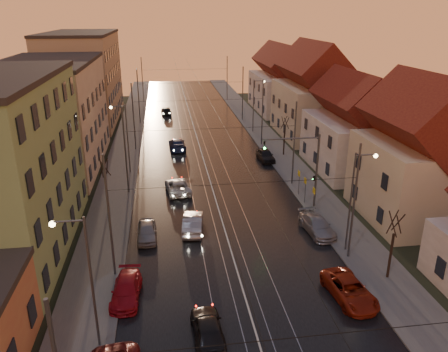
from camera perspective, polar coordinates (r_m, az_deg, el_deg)
name	(u,v)px	position (r m, az deg, el deg)	size (l,w,h in m)	color
road	(199,145)	(60.81, -3.25, 4.02)	(16.00, 120.00, 0.04)	black
sidewalk_left	(126,148)	(60.85, -12.70, 3.61)	(4.00, 120.00, 0.15)	#4C4C4C
sidewalk_right	(270,142)	(62.36, 5.96, 4.42)	(4.00, 120.00, 0.15)	#4C4C4C
tram_rail_0	(183,146)	(60.67, -5.33, 3.96)	(0.06, 120.00, 0.03)	gray
tram_rail_1	(194,145)	(60.74, -3.98, 4.02)	(0.06, 120.00, 0.03)	gray
tram_rail_2	(205,145)	(60.86, -2.53, 4.09)	(0.06, 120.00, 0.03)	gray
tram_rail_3	(215,144)	(61.01, -1.19, 4.14)	(0.06, 120.00, 0.03)	gray
apartment_left_2	(52,117)	(54.85, -21.50, 7.23)	(10.00, 20.00, 12.00)	tan
apartment_left_3	(84,78)	(77.86, -17.79, 12.04)	(10.00, 24.00, 14.00)	tan
house_right_1	(419,160)	(41.30, 24.10, 1.98)	(8.67, 10.20, 10.80)	beige
house_right_2	(355,131)	(52.49, 16.75, 5.71)	(9.18, 12.24, 9.20)	beige
house_right_3	(313,97)	(65.83, 11.55, 10.11)	(9.18, 14.28, 11.50)	beige
house_right_4	(281,83)	(82.92, 7.43, 11.94)	(9.18, 16.32, 10.00)	beige
catenary_pole_l_1	(109,218)	(30.27, -14.74, -5.33)	(0.16, 0.16, 9.00)	#595B60
catenary_pole_r_1	(354,203)	(32.80, 16.62, -3.45)	(0.16, 0.16, 9.00)	#595B60
catenary_pole_l_2	(125,151)	(44.20, -12.76, 3.16)	(0.16, 0.16, 9.00)	#595B60
catenary_pole_r_2	(294,144)	(45.97, 9.15, 4.09)	(0.16, 0.16, 9.00)	#595B60
catenary_pole_l_3	(134,117)	(58.66, -11.73, 7.53)	(0.16, 0.16, 9.00)	#595B60
catenary_pole_r_3	(262,113)	(60.00, 5.04, 8.17)	(0.16, 0.16, 9.00)	#595B60
catenary_pole_l_4	(139,96)	(73.34, -11.10, 10.16)	(0.16, 0.16, 9.00)	#595B60
catenary_pole_r_4	(243,94)	(74.42, 2.46, 10.67)	(0.16, 0.16, 9.00)	#595B60
catenary_pole_l_5	(142,80)	(91.09, -10.61, 12.19)	(0.16, 0.16, 9.00)	#595B60
catenary_pole_r_5	(227,79)	(91.96, 0.41, 12.61)	(0.16, 0.16, 9.00)	#595B60
street_lamp_0	(84,272)	(24.09, -17.78, -11.80)	(1.75, 0.32, 8.00)	#595B60
street_lamp_1	(355,193)	(33.68, 16.79, -2.10)	(1.75, 0.32, 8.00)	#595B60
street_lamp_2	(124,132)	(49.89, -12.89, 5.61)	(1.75, 0.32, 8.00)	#595B60
street_lamp_3	(256,101)	(66.72, 4.14, 9.81)	(1.75, 0.32, 8.00)	#595B60
traffic_light_mast	(307,162)	(40.32, 10.75, 1.76)	(5.30, 0.32, 7.20)	#595B60
bare_tree_0	(106,186)	(41.28, -15.13, -1.28)	(1.09, 1.09, 5.11)	black
bare_tree_1	(392,247)	(31.99, 21.07, -8.68)	(1.09, 1.09, 5.11)	black
bare_tree_2	(284,137)	(56.23, 7.89, 5.08)	(1.09, 1.09, 5.11)	black
driving_car_0	(208,329)	(25.99, -2.12, -19.32)	(1.71, 4.26, 1.45)	black
driving_car_1	(193,223)	(37.06, -4.08, -6.11)	(1.59, 4.55, 1.50)	gray
driving_car_2	(178,186)	(44.87, -6.05, -1.36)	(2.24, 4.85, 1.35)	#B1B1B1
driving_car_3	(177,144)	(59.00, -6.12, 4.15)	(2.09, 5.15, 1.50)	#161F42
driving_car_4	(166,111)	(79.98, -7.55, 8.45)	(1.66, 4.13, 1.41)	black
parked_left_2	(126,290)	(29.70, -12.64, -14.34)	(1.75, 4.32, 1.25)	#A1101C
parked_left_3	(147,231)	(36.36, -10.05, -7.11)	(1.57, 3.90, 1.33)	#939398
parked_right_0	(350,290)	(30.09, 16.08, -14.11)	(2.19, 4.76, 1.32)	maroon
parked_right_1	(317,225)	(37.52, 12.07, -6.32)	(1.90, 4.67, 1.36)	#94959A
parked_right_2	(265,155)	(54.47, 5.43, 2.73)	(1.69, 4.20, 1.43)	black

